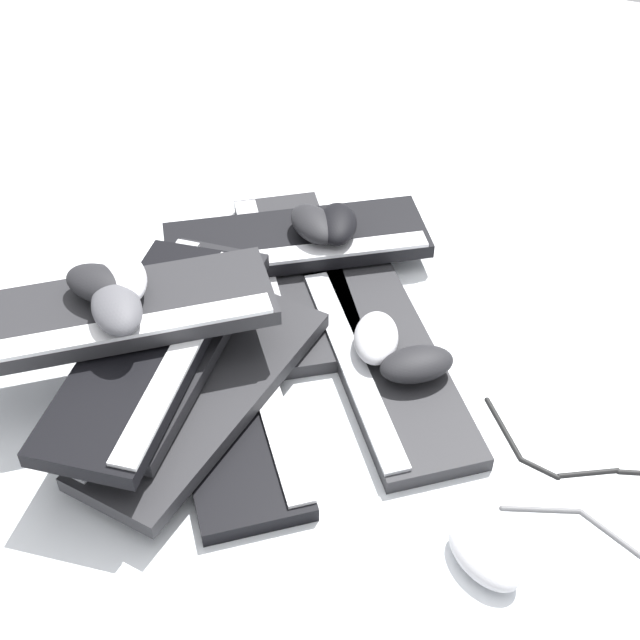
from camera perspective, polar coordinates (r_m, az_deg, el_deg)
ground_plane at (r=1.31m, az=-0.30°, el=-4.49°), size 3.20×3.20×0.00m
keyboard_0 at (r=1.34m, az=4.24°, el=-2.75°), size 0.39×0.44×0.03m
keyboard_1 at (r=1.48m, az=-1.62°, el=2.82°), size 0.37×0.45×0.03m
keyboard_2 at (r=1.28m, az=-5.75°, el=-5.24°), size 0.39×0.44×0.03m
keyboard_3 at (r=1.26m, az=-7.46°, el=-4.69°), size 0.20×0.45×0.03m
keyboard_4 at (r=1.30m, az=-9.78°, el=-1.38°), size 0.19×0.45×0.03m
keyboard_5 at (r=1.51m, az=-1.50°, el=5.09°), size 0.45×0.37×0.03m
keyboard_6 at (r=1.25m, az=-10.90°, el=-1.83°), size 0.21×0.46×0.03m
keyboard_7 at (r=1.27m, az=-12.98°, el=0.48°), size 0.44×0.39×0.03m
mouse_0 at (r=1.26m, az=-12.51°, el=2.61°), size 0.12×0.13×0.04m
mouse_1 at (r=1.49m, az=1.09°, el=6.18°), size 0.10×0.13×0.04m
mouse_2 at (r=1.48m, az=-0.40°, el=6.16°), size 0.13×0.12×0.04m
mouse_3 at (r=1.26m, az=-13.84°, el=2.26°), size 0.12×0.08×0.04m
mouse_4 at (r=1.13m, az=10.49°, el=-14.60°), size 0.13×0.12×0.04m
mouse_5 at (r=1.29m, az=6.20°, el=-2.83°), size 0.13×0.12×0.04m
mouse_6 at (r=1.32m, az=3.61°, el=-1.14°), size 0.10×0.12×0.04m
mouse_7 at (r=1.22m, az=-12.88°, el=0.75°), size 0.12×0.13×0.04m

